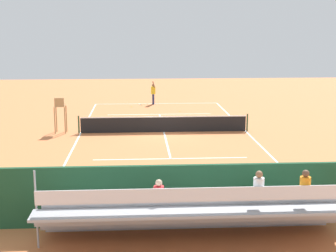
# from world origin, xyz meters

# --- Properties ---
(ground_plane) EXTENTS (60.00, 60.00, 0.00)m
(ground_plane) POSITION_xyz_m (0.00, 0.00, 0.00)
(ground_plane) COLOR #D17542
(court_line_markings) EXTENTS (10.10, 22.20, 0.01)m
(court_line_markings) POSITION_xyz_m (0.00, -0.04, 0.00)
(court_line_markings) COLOR white
(court_line_markings) RESTS_ON ground
(tennis_net) EXTENTS (10.30, 0.10, 1.07)m
(tennis_net) POSITION_xyz_m (0.00, 0.00, 0.50)
(tennis_net) COLOR black
(tennis_net) RESTS_ON ground
(backdrop_wall) EXTENTS (18.00, 0.16, 2.00)m
(backdrop_wall) POSITION_xyz_m (0.00, 14.00, 1.00)
(backdrop_wall) COLOR #1E4C2D
(backdrop_wall) RESTS_ON ground
(bleacher_stand) EXTENTS (9.06, 2.40, 2.48)m
(bleacher_stand) POSITION_xyz_m (-0.09, 15.35, 0.92)
(bleacher_stand) COLOR #9EA0A5
(bleacher_stand) RESTS_ON ground
(umpire_chair) EXTENTS (0.67, 0.67, 2.14)m
(umpire_chair) POSITION_xyz_m (6.20, -0.19, 1.31)
(umpire_chair) COLOR #A88456
(umpire_chair) RESTS_ON ground
(courtside_bench) EXTENTS (1.80, 0.40, 0.93)m
(courtside_bench) POSITION_xyz_m (-2.90, 13.27, 0.56)
(courtside_bench) COLOR #33383D
(courtside_bench) RESTS_ON ground
(equipment_bag) EXTENTS (0.90, 0.36, 0.36)m
(equipment_bag) POSITION_xyz_m (-1.24, 13.40, 0.18)
(equipment_bag) COLOR #B22D2D
(equipment_bag) RESTS_ON ground
(tennis_player) EXTENTS (0.41, 0.55, 1.93)m
(tennis_player) POSITION_xyz_m (0.29, -10.68, 1.02)
(tennis_player) COLOR navy
(tennis_player) RESTS_ON ground
(tennis_racket) EXTENTS (0.39, 0.58, 0.03)m
(tennis_racket) POSITION_xyz_m (1.38, -10.57, 0.01)
(tennis_racket) COLOR black
(tennis_racket) RESTS_ON ground
(tennis_ball_near) EXTENTS (0.07, 0.07, 0.07)m
(tennis_ball_near) POSITION_xyz_m (2.06, -9.35, 0.03)
(tennis_ball_near) COLOR #CCDB33
(tennis_ball_near) RESTS_ON ground
(tennis_ball_far) EXTENTS (0.07, 0.07, 0.07)m
(tennis_ball_far) POSITION_xyz_m (-1.57, -7.04, 0.03)
(tennis_ball_far) COLOR #CCDB33
(tennis_ball_far) RESTS_ON ground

